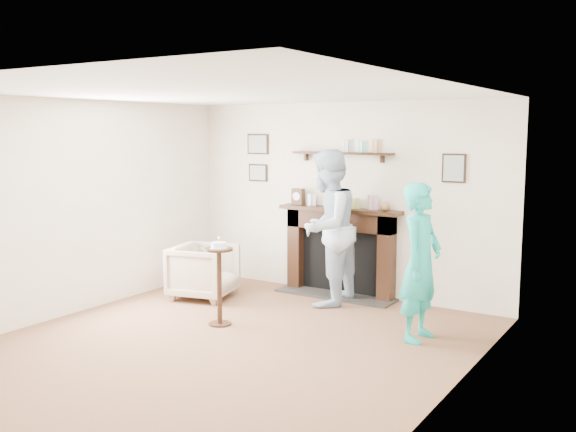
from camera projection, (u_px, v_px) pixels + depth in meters
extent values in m
plane|color=brown|center=(228.00, 346.00, 6.42)|extent=(5.00, 5.00, 0.00)
cube|color=#F3E5CE|center=(344.00, 199.00, 8.35)|extent=(4.50, 0.04, 2.50)
cube|color=#F3E5CE|center=(72.00, 208.00, 7.44)|extent=(0.04, 5.00, 2.50)
cube|color=#F3E5CE|center=(452.00, 244.00, 5.06)|extent=(0.04, 5.00, 2.50)
cube|color=silver|center=(224.00, 92.00, 6.09)|extent=(4.50, 5.00, 0.04)
cube|color=black|center=(297.00, 248.00, 8.71)|extent=(0.18, 0.20, 1.10)
cube|color=black|center=(387.00, 259.00, 8.01)|extent=(0.18, 0.20, 1.10)
cube|color=black|center=(340.00, 221.00, 8.30)|extent=(1.50, 0.20, 0.24)
cube|color=black|center=(342.00, 261.00, 8.43)|extent=(1.14, 0.06, 0.86)
cube|color=#2B2826|center=(335.00, 295.00, 8.33)|extent=(1.60, 0.44, 0.03)
cube|color=black|center=(339.00, 210.00, 8.26)|extent=(1.68, 0.26, 0.05)
cube|color=black|center=(342.00, 153.00, 8.21)|extent=(1.40, 0.15, 0.03)
cube|color=black|center=(258.00, 144.00, 8.96)|extent=(0.34, 0.03, 0.28)
cube|color=black|center=(258.00, 173.00, 9.01)|extent=(0.30, 0.03, 0.24)
cube|color=black|center=(454.00, 168.00, 7.51)|extent=(0.28, 0.03, 0.34)
cube|color=black|center=(298.00, 197.00, 8.57)|extent=(0.16, 0.09, 0.22)
cylinder|color=white|center=(296.00, 196.00, 8.53)|extent=(0.11, 0.01, 0.11)
sphere|color=green|center=(385.00, 206.00, 7.91)|extent=(0.12, 0.12, 0.12)
imported|color=tan|center=(204.00, 298.00, 8.27)|extent=(0.91, 0.90, 0.69)
imported|color=silver|center=(326.00, 304.00, 7.97)|extent=(0.76, 0.96, 1.91)
imported|color=#20B8A0|center=(419.00, 339.00, 6.61)|extent=(0.41, 0.61, 1.62)
cylinder|color=black|center=(220.00, 324.00, 7.12)|extent=(0.25, 0.25, 0.02)
cylinder|color=black|center=(219.00, 287.00, 7.06)|extent=(0.05, 0.05, 0.82)
cylinder|color=black|center=(219.00, 249.00, 7.01)|extent=(0.31, 0.31, 0.03)
cylinder|color=silver|center=(219.00, 248.00, 7.01)|extent=(0.21, 0.21, 0.01)
cylinder|color=white|center=(219.00, 245.00, 7.00)|extent=(0.16, 0.16, 0.06)
cylinder|color=beige|center=(219.00, 240.00, 6.99)|extent=(0.01, 0.01, 0.05)
sphere|color=orange|center=(219.00, 238.00, 6.99)|extent=(0.02, 0.02, 0.02)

